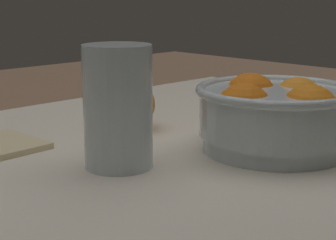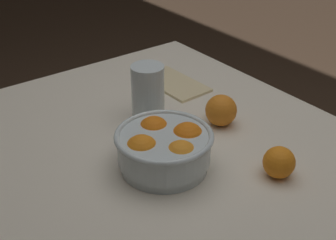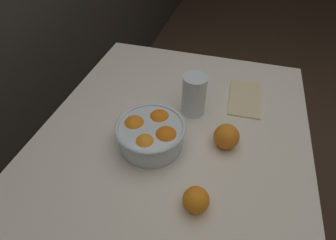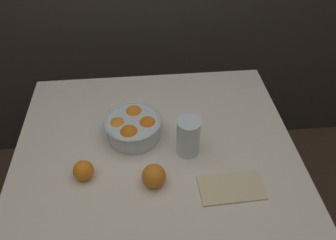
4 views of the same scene
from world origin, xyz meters
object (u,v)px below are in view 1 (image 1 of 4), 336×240
(fruit_bowl, at_px, (275,113))
(orange_loose_front, at_px, (129,104))
(orange_loose_near_bowl, at_px, (248,93))
(juice_glass, at_px, (118,114))

(fruit_bowl, xyz_separation_m, orange_loose_front, (0.06, -0.22, -0.01))
(orange_loose_near_bowl, height_order, orange_loose_front, orange_loose_front)
(orange_loose_near_bowl, bearing_deg, fruit_bowl, 45.86)
(orange_loose_front, bearing_deg, fruit_bowl, 105.84)
(juice_glass, xyz_separation_m, orange_loose_near_bowl, (-0.36, -0.08, -0.03))
(fruit_bowl, relative_size, orange_loose_front, 2.68)
(fruit_bowl, height_order, orange_loose_near_bowl, fruit_bowl)
(juice_glass, xyz_separation_m, orange_loose_front, (-0.13, -0.13, -0.03))
(juice_glass, bearing_deg, fruit_bowl, 154.70)
(fruit_bowl, xyz_separation_m, juice_glass, (0.19, -0.09, 0.01))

